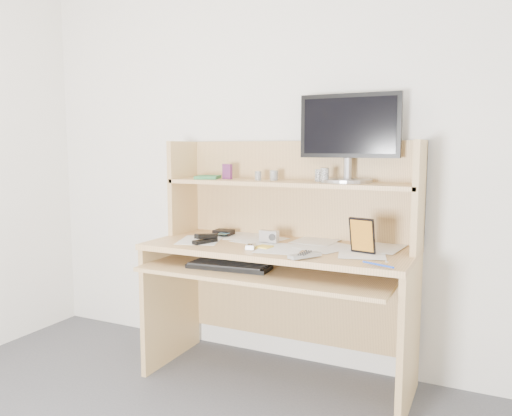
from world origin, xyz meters
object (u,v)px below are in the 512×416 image
at_px(tv_remote, 305,255).
at_px(monitor, 349,135).
at_px(keyboard, 229,266).
at_px(game_case, 362,236).
at_px(desk, 284,253).

relative_size(tv_remote, monitor, 0.31).
height_order(keyboard, game_case, game_case).
bearing_deg(keyboard, game_case, 9.00).
relative_size(desk, monitor, 2.61).
xyz_separation_m(desk, game_case, (0.45, -0.12, 0.15)).
distance_m(keyboard, monitor, 0.93).
distance_m(desk, game_case, 0.49).
xyz_separation_m(keyboard, game_case, (0.64, 0.16, 0.18)).
bearing_deg(desk, monitor, 22.94).
distance_m(keyboard, game_case, 0.68).
bearing_deg(monitor, keyboard, -139.29).
distance_m(desk, tv_remote, 0.40).
xyz_separation_m(keyboard, monitor, (0.50, 0.41, 0.66)).
height_order(tv_remote, monitor, monitor).
bearing_deg(keyboard, tv_remote, -10.19).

